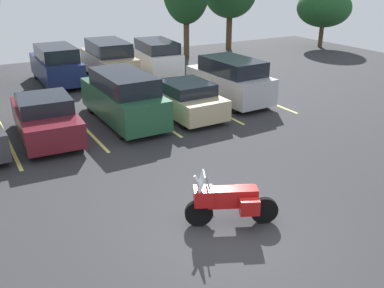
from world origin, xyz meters
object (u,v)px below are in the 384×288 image
at_px(car_champagne, 183,98).
at_px(car_far_white, 155,56).
at_px(car_silver, 230,80).
at_px(car_green, 123,97).
at_px(car_maroon, 46,118).
at_px(car_far_tan, 109,60).
at_px(motorcycle_touring, 229,200).
at_px(car_far_navy, 57,65).

xyz_separation_m(car_champagne, car_far_white, (2.23, 7.35, 0.23)).
bearing_deg(car_champagne, car_silver, 12.27).
bearing_deg(car_far_white, car_green, -123.68).
xyz_separation_m(car_maroon, car_far_tan, (4.91, 7.29, 0.25)).
distance_m(motorcycle_touring, car_silver, 9.90).
bearing_deg(car_far_tan, motorcycle_touring, -99.39).
bearing_deg(car_far_white, car_far_tan, 178.36).
relative_size(car_green, car_far_tan, 1.00).
bearing_deg(car_silver, car_maroon, -176.89).
bearing_deg(car_far_white, car_far_navy, 177.16).
relative_size(motorcycle_touring, car_far_white, 0.44).
xyz_separation_m(motorcycle_touring, car_green, (0.56, 7.99, 0.34)).
xyz_separation_m(car_green, car_far_navy, (-0.79, 7.19, -0.01)).
distance_m(car_maroon, car_green, 3.01).
relative_size(car_maroon, car_far_white, 0.94).
bearing_deg(car_far_navy, car_champagne, -67.35).
bearing_deg(car_green, car_silver, 1.76).
bearing_deg(car_silver, motorcycle_touring, -124.57).
height_order(car_champagne, car_far_navy, car_far_navy).
bearing_deg(car_maroon, car_champagne, -1.51).
bearing_deg(car_far_navy, car_silver, -50.32).
distance_m(car_maroon, car_far_white, 10.48).
xyz_separation_m(car_green, car_silver, (5.05, 0.15, 0.01)).
bearing_deg(car_silver, car_far_tan, 114.58).
height_order(car_champagne, car_silver, car_silver).
relative_size(car_green, car_silver, 1.13).
height_order(car_maroon, car_far_tan, car_far_tan).
relative_size(car_maroon, car_green, 0.88).
height_order(car_green, car_champagne, car_green).
relative_size(motorcycle_touring, car_green, 0.41).
bearing_deg(motorcycle_touring, car_silver, 55.43).
distance_m(car_maroon, car_far_navy, 7.80).
bearing_deg(car_maroon, car_far_tan, 56.03).
distance_m(car_champagne, car_far_tan, 7.45).
bearing_deg(car_champagne, motorcycle_touring, -111.31).
distance_m(motorcycle_touring, car_far_white, 15.79).
xyz_separation_m(car_maroon, car_silver, (8.04, 0.44, 0.23)).
distance_m(car_champagne, car_silver, 2.74).
distance_m(car_maroon, car_silver, 8.06).
distance_m(car_far_navy, car_far_white, 5.41).
height_order(car_silver, car_far_tan, car_far_tan).
height_order(car_green, car_far_navy, car_green).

